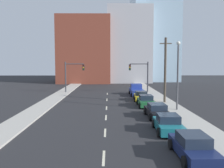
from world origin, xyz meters
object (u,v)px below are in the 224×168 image
object	(u,v)px
sedan_black	(157,111)
pickup_truck_blue	(137,91)
sedan_teal	(168,124)
traffic_signal_left	(71,73)
sedan_green	(146,101)
utility_pole_right_mid	(165,70)
traffic_signal_right	(142,73)
street_lamp	(178,71)
sedan_yellow	(141,96)
sedan_navy	(193,147)

from	to	relation	value
sedan_black	pickup_truck_blue	bearing A→B (deg)	88.83
sedan_teal	traffic_signal_left	bearing A→B (deg)	115.98
sedan_teal	sedan_black	size ratio (longest dim) A/B	0.90
sedan_teal	sedan_black	bearing A→B (deg)	89.93
sedan_green	traffic_signal_left	bearing A→B (deg)	130.02
utility_pole_right_mid	sedan_black	distance (m)	9.88
sedan_black	pickup_truck_blue	distance (m)	17.29
sedan_teal	traffic_signal_right	bearing A→B (deg)	88.70
street_lamp	sedan_yellow	size ratio (longest dim) A/B	1.84
sedan_black	sedan_navy	bearing A→B (deg)	-91.67
sedan_black	sedan_yellow	distance (m)	11.26
street_lamp	pickup_truck_blue	size ratio (longest dim) A/B	1.36
traffic_signal_right	pickup_truck_blue	xyz separation A→B (m)	(-1.34, -3.07, -2.90)
traffic_signal_right	sedan_navy	distance (m)	31.47
utility_pole_right_mid	sedan_green	xyz separation A→B (m)	(-2.94, -2.36, -3.93)
traffic_signal_right	pickup_truck_blue	world-z (taller)	traffic_signal_right
traffic_signal_left	pickup_truck_blue	bearing A→B (deg)	-14.73
street_lamp	sedan_yellow	xyz separation A→B (m)	(-3.16, 8.00, -4.05)
sedan_black	street_lamp	bearing A→B (deg)	45.97
sedan_navy	sedan_yellow	xyz separation A→B (m)	(-0.23, 22.21, -0.03)
traffic_signal_right	sedan_teal	bearing A→B (deg)	-92.88
traffic_signal_right	sedan_green	distance (m)	14.47
traffic_signal_left	pickup_truck_blue	world-z (taller)	traffic_signal_left
traffic_signal_right	sedan_yellow	xyz separation A→B (m)	(-1.34, -9.10, -3.04)
street_lamp	sedan_yellow	world-z (taller)	street_lamp
sedan_green	pickup_truck_blue	xyz separation A→B (m)	(0.03, 11.01, 0.10)
street_lamp	sedan_teal	world-z (taller)	street_lamp
utility_pole_right_mid	sedan_teal	size ratio (longest dim) A/B	2.05
utility_pole_right_mid	sedan_yellow	size ratio (longest dim) A/B	2.05
utility_pole_right_mid	sedan_black	size ratio (longest dim) A/B	1.85
sedan_black	traffic_signal_left	bearing A→B (deg)	118.45
traffic_signal_right	street_lamp	distance (m)	17.22
traffic_signal_right	sedan_yellow	bearing A→B (deg)	-98.37
sedan_navy	sedan_black	size ratio (longest dim) A/B	0.97
street_lamp	sedan_navy	size ratio (longest dim) A/B	1.72
sedan_teal	sedan_green	xyz separation A→B (m)	(-0.07, 11.77, 0.00)
sedan_teal	sedan_navy	bearing A→B (deg)	-86.44
traffic_signal_left	sedan_green	size ratio (longest dim) A/B	1.31
traffic_signal_right	sedan_teal	size ratio (longest dim) A/B	1.31
pickup_truck_blue	street_lamp	bearing A→B (deg)	-78.09
sedan_teal	sedan_black	xyz separation A→B (m)	(0.16, 5.50, -0.02)
sedan_yellow	pickup_truck_blue	size ratio (longest dim) A/B	0.74
traffic_signal_left	sedan_teal	size ratio (longest dim) A/B	1.31
sedan_green	pickup_truck_blue	distance (m)	11.01
sedan_black	sedan_green	world-z (taller)	sedan_green
traffic_signal_right	sedan_green	xyz separation A→B (m)	(-1.37, -14.09, -3.00)
traffic_signal_left	sedan_navy	bearing A→B (deg)	-69.15
sedan_navy	sedan_green	world-z (taller)	sedan_green
sedan_teal	sedan_green	size ratio (longest dim) A/B	1.00
utility_pole_right_mid	sedan_green	distance (m)	5.45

